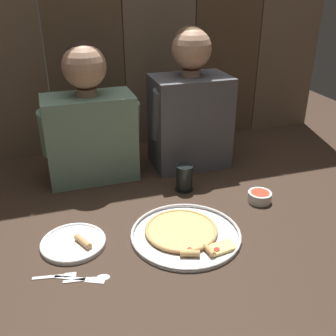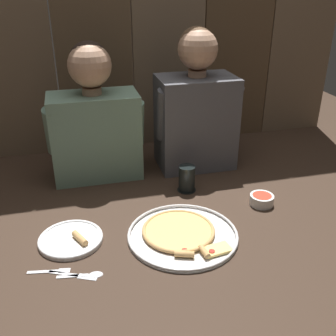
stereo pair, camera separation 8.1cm
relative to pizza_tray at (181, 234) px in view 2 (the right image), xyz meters
name	(u,v)px [view 2 (the right image)]	position (x,y,z in m)	size (l,w,h in m)	color
ground_plane	(174,224)	(-0.01, 0.08, -0.01)	(3.20, 3.20, 0.00)	#332319
pizza_tray	(181,234)	(0.00, 0.00, 0.00)	(0.38, 0.38, 0.03)	silver
dinner_plate	(71,239)	(-0.37, 0.06, 0.00)	(0.22, 0.22, 0.03)	white
drinking_glass	(187,179)	(0.11, 0.31, 0.04)	(0.08, 0.08, 0.11)	black
dipping_bowl	(262,199)	(0.36, 0.12, 0.01)	(0.09, 0.09, 0.04)	white
table_fork	(51,271)	(-0.44, -0.08, -0.01)	(0.13, 0.04, 0.01)	silver
table_knife	(73,275)	(-0.37, -0.11, -0.01)	(0.15, 0.08, 0.01)	silver
table_spoon	(88,274)	(-0.33, -0.12, -0.01)	(0.14, 0.04, 0.01)	silver
diner_left	(94,119)	(-0.23, 0.54, 0.25)	(0.41, 0.21, 0.58)	slate
diner_right	(196,107)	(0.22, 0.54, 0.27)	(0.38, 0.23, 0.63)	#4C4C51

